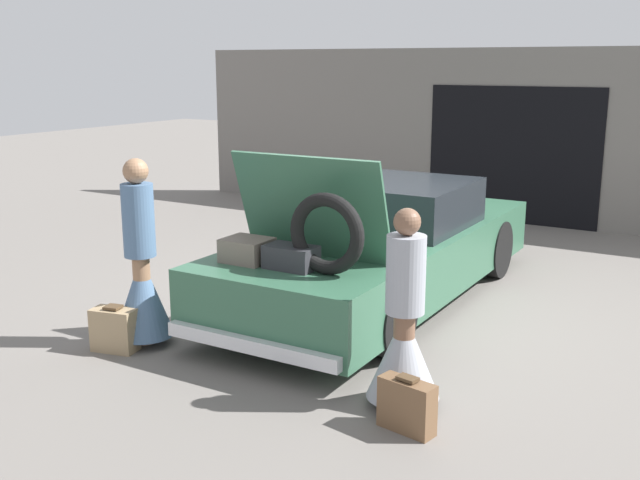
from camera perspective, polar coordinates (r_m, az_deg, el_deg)
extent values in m
plane|color=slate|center=(8.39, 4.67, -4.47)|extent=(40.00, 40.00, 0.00)
cube|color=slate|center=(12.57, 14.60, 7.64)|extent=(12.00, 0.12, 2.80)
cube|color=black|center=(12.53, 14.43, 6.25)|extent=(2.80, 0.02, 2.20)
cube|color=#336047|center=(8.25, 4.74, -1.25)|extent=(1.80, 4.87, 0.62)
cube|color=#1E2328|center=(8.39, 5.68, 2.85)|extent=(1.58, 1.56, 0.49)
cylinder|color=black|center=(9.95, 4.24, 0.47)|extent=(0.18, 0.69, 0.69)
cylinder|color=black|center=(9.36, 13.35, -0.69)|extent=(0.18, 0.69, 0.69)
cylinder|color=black|center=(7.50, -5.95, -3.90)|extent=(0.18, 0.69, 0.69)
cylinder|color=black|center=(6.69, 5.62, -6.05)|extent=(0.18, 0.69, 0.69)
cube|color=silver|center=(6.28, -5.32, -7.99)|extent=(1.71, 0.10, 0.12)
cube|color=#336047|center=(6.79, -0.69, 2.49)|extent=(1.53, 0.35, 0.98)
cube|color=#75665B|center=(6.83, -5.57, -0.76)|extent=(0.41, 0.36, 0.21)
cube|color=#2D2D33|center=(6.57, -2.22, -1.31)|extent=(0.46, 0.27, 0.21)
torus|color=black|center=(6.32, 0.50, 0.47)|extent=(0.71, 0.12, 0.71)
cylinder|color=#997051|center=(7.13, -13.34, -4.48)|extent=(0.16, 0.16, 0.84)
cone|color=slate|center=(7.12, -13.36, -4.15)|extent=(0.55, 0.55, 0.76)
cylinder|color=slate|center=(6.94, -13.67, 1.47)|extent=(0.29, 0.29, 0.67)
sphere|color=#997051|center=(6.87, -13.88, 5.13)|extent=(0.23, 0.23, 0.23)
cylinder|color=brown|center=(5.77, 6.37, -9.03)|extent=(0.16, 0.16, 0.75)
cone|color=#9399A3|center=(5.75, 6.38, -8.69)|extent=(0.56, 0.56, 0.67)
cylinder|color=#9399A3|center=(5.55, 6.55, -2.63)|extent=(0.29, 0.29, 0.59)
sphere|color=brown|center=(5.45, 6.66, 1.38)|extent=(0.20, 0.20, 0.20)
cube|color=#9E8460|center=(7.09, -15.38, -6.62)|extent=(0.44, 0.29, 0.40)
cube|color=#4C3823|center=(7.02, -15.49, -4.95)|extent=(0.17, 0.15, 0.02)
cube|color=brown|center=(5.47, 6.63, -12.44)|extent=(0.44, 0.23, 0.38)
cube|color=#4C3823|center=(5.38, 6.69, -10.43)|extent=(0.16, 0.12, 0.02)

